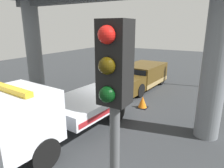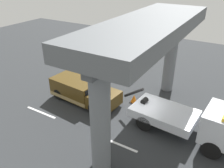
{
  "view_description": "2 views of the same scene",
  "coord_description": "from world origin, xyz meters",
  "px_view_note": "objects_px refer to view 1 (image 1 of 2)",
  "views": [
    {
      "loc": [
        8.32,
        5.26,
        4.15
      ],
      "look_at": [
        -1.67,
        -0.62,
        0.85
      ],
      "focal_mm": 32.13,
      "sensor_mm": 36.0,
      "label": 1
    },
    {
      "loc": [
        4.79,
        -11.37,
        8.93
      ],
      "look_at": [
        -2.17,
        0.3,
        1.83
      ],
      "focal_mm": 36.25,
      "sensor_mm": 36.0,
      "label": 2
    }
  ],
  "objects_px": {
    "traffic_light_near": "(214,44)",
    "traffic_light_far": "(114,124)",
    "towed_van_green": "(140,77)",
    "tow_truck_white": "(52,111)",
    "traffic_cone_orange": "(143,102)"
  },
  "relations": [
    {
      "from": "traffic_light_near",
      "to": "traffic_light_far",
      "type": "bearing_deg",
      "value": 0.0
    },
    {
      "from": "traffic_light_near",
      "to": "traffic_cone_orange",
      "type": "bearing_deg",
      "value": -23.89
    },
    {
      "from": "towed_van_green",
      "to": "traffic_cone_orange",
      "type": "bearing_deg",
      "value": 24.95
    },
    {
      "from": "towed_van_green",
      "to": "traffic_light_far",
      "type": "relative_size",
      "value": 1.26
    },
    {
      "from": "traffic_cone_orange",
      "to": "towed_van_green",
      "type": "bearing_deg",
      "value": -155.05
    },
    {
      "from": "tow_truck_white",
      "to": "traffic_light_near",
      "type": "xyz_separation_m",
      "value": [
        -10.58,
        4.29,
        1.87
      ]
    },
    {
      "from": "tow_truck_white",
      "to": "traffic_cone_orange",
      "type": "distance_m",
      "value": 5.05
    },
    {
      "from": "towed_van_green",
      "to": "tow_truck_white",
      "type": "bearing_deg",
      "value": -0.46
    },
    {
      "from": "towed_van_green",
      "to": "traffic_light_far",
      "type": "height_order",
      "value": "traffic_light_far"
    },
    {
      "from": "tow_truck_white",
      "to": "traffic_light_far",
      "type": "height_order",
      "value": "traffic_light_far"
    },
    {
      "from": "traffic_cone_orange",
      "to": "traffic_light_far",
      "type": "bearing_deg",
      "value": 18.97
    },
    {
      "from": "tow_truck_white",
      "to": "traffic_cone_orange",
      "type": "bearing_deg",
      "value": 160.32
    },
    {
      "from": "towed_van_green",
      "to": "traffic_light_near",
      "type": "height_order",
      "value": "traffic_light_near"
    },
    {
      "from": "traffic_light_far",
      "to": "towed_van_green",
      "type": "bearing_deg",
      "value": -159.1
    },
    {
      "from": "tow_truck_white",
      "to": "towed_van_green",
      "type": "distance_m",
      "value": 8.15
    }
  ]
}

